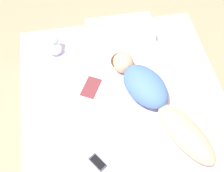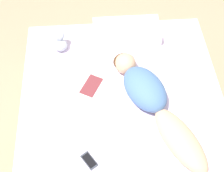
# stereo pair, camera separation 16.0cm
# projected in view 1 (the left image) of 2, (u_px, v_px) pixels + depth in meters

# --- Properties ---
(ground_plane) EXTENTS (12.00, 12.00, 0.00)m
(ground_plane) POSITION_uv_depth(u_px,v_px,m) (125.00, 137.00, 3.15)
(ground_plane) COLOR #9E8466
(bed) EXTENTS (1.90, 2.34, 0.49)m
(bed) POSITION_uv_depth(u_px,v_px,m) (126.00, 126.00, 2.95)
(bed) COLOR beige
(bed) RESTS_ON ground_plane
(person) EXTENTS (0.76, 1.30, 0.24)m
(person) POSITION_uv_depth(u_px,v_px,m) (154.00, 97.00, 2.72)
(person) COLOR tan
(person) RESTS_ON bed
(open_magazine) EXTENTS (0.54, 0.50, 0.01)m
(open_magazine) POSITION_uv_depth(u_px,v_px,m) (81.00, 85.00, 2.91)
(open_magazine) COLOR white
(open_magazine) RESTS_ON bed
(cell_phone) EXTENTS (0.15, 0.17, 0.01)m
(cell_phone) POSITION_uv_depth(u_px,v_px,m) (98.00, 162.00, 2.48)
(cell_phone) COLOR #333842
(cell_phone) RESTS_ON bed
(plush_toy) EXTENTS (0.14, 0.16, 0.20)m
(plush_toy) POSITION_uv_depth(u_px,v_px,m) (55.00, 46.00, 3.08)
(plush_toy) COLOR #B2BCCC
(plush_toy) RESTS_ON bed
(pillow) EXTENTS (0.68, 0.33, 0.13)m
(pillow) POSITION_uv_depth(u_px,v_px,m) (120.00, 31.00, 3.24)
(pillow) COLOR white
(pillow) RESTS_ON bed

